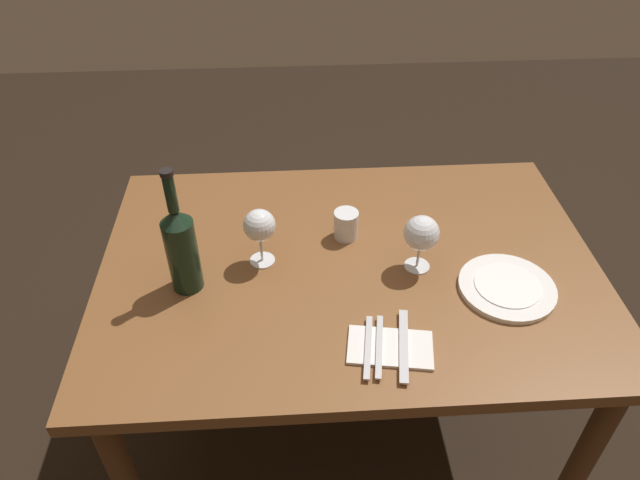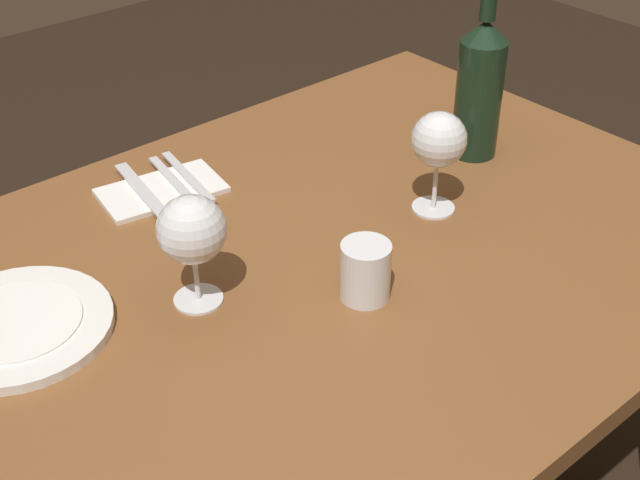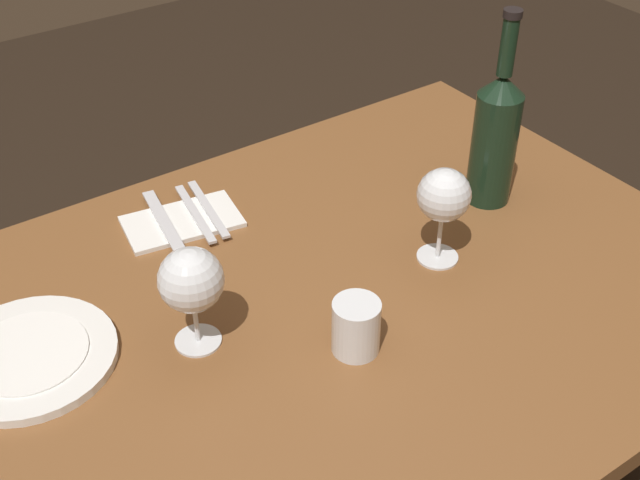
{
  "view_description": "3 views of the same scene",
  "coord_description": "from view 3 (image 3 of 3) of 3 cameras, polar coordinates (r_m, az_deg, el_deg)",
  "views": [
    {
      "loc": [
        -0.15,
        -1.13,
        1.76
      ],
      "look_at": [
        -0.08,
        0.03,
        0.79
      ],
      "focal_mm": 32.69,
      "sensor_mm": 36.0,
      "label": 1
    },
    {
      "loc": [
        0.65,
        0.77,
        1.46
      ],
      "look_at": [
        0.01,
        0.03,
        0.79
      ],
      "focal_mm": 49.19,
      "sensor_mm": 36.0,
      "label": 2
    },
    {
      "loc": [
        0.51,
        0.76,
        1.55
      ],
      "look_at": [
        -0.01,
        0.0,
        0.86
      ],
      "focal_mm": 46.54,
      "sensor_mm": 36.0,
      "label": 3
    }
  ],
  "objects": [
    {
      "name": "wine_glass_right",
      "position": [
        1.11,
        -8.85,
        -2.85
      ],
      "size": [
        0.09,
        0.09,
        0.16
      ],
      "color": "white",
      "rests_on": "dining_table"
    },
    {
      "name": "dining_table",
      "position": [
        1.29,
        -0.59,
        -7.5
      ],
      "size": [
        1.3,
        0.9,
        0.74
      ],
      "color": "brown",
      "rests_on": "ground"
    },
    {
      "name": "wine_glass_left",
      "position": [
        1.26,
        8.51,
        2.92
      ],
      "size": [
        0.08,
        0.08,
        0.16
      ],
      "color": "white",
      "rests_on": "dining_table"
    },
    {
      "name": "dinner_plate",
      "position": [
        1.21,
        -19.38,
        -7.56
      ],
      "size": [
        0.24,
        0.24,
        0.02
      ],
      "color": "white",
      "rests_on": "dining_table"
    },
    {
      "name": "folded_napkin",
      "position": [
        1.4,
        -9.46,
        1.26
      ],
      "size": [
        0.21,
        0.14,
        0.01
      ],
      "color": "white",
      "rests_on": "dining_table"
    },
    {
      "name": "fork_inner",
      "position": [
        1.41,
        -8.59,
        1.82
      ],
      "size": [
        0.04,
        0.18,
        0.0
      ],
      "color": "silver",
      "rests_on": "folded_napkin"
    },
    {
      "name": "table_knife",
      "position": [
        1.39,
        -10.58,
        1.06
      ],
      "size": [
        0.05,
        0.21,
        0.0
      ],
      "color": "silver",
      "rests_on": "folded_napkin"
    },
    {
      "name": "fork_outer",
      "position": [
        1.42,
        -7.7,
        2.15
      ],
      "size": [
        0.04,
        0.18,
        0.0
      ],
      "color": "silver",
      "rests_on": "folded_napkin"
    },
    {
      "name": "wine_bottle",
      "position": [
        1.42,
        11.96,
        7.09
      ],
      "size": [
        0.08,
        0.08,
        0.34
      ],
      "color": "black",
      "rests_on": "dining_table"
    },
    {
      "name": "water_tumbler",
      "position": [
        1.14,
        2.48,
        -6.11
      ],
      "size": [
        0.07,
        0.07,
        0.08
      ],
      "color": "white",
      "rests_on": "dining_table"
    }
  ]
}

